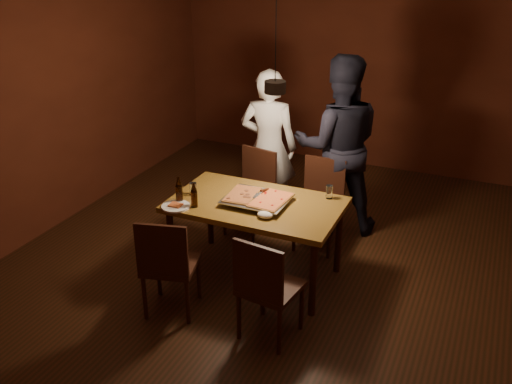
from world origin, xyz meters
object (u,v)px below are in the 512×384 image
at_px(chair_far_left, 253,184).
at_px(beer_bottle_a, 179,190).
at_px(chair_near_left, 167,259).
at_px(pizza_tray, 257,200).
at_px(chair_near_right, 265,281).
at_px(plate_slice, 176,206).
at_px(dining_table, 256,210).
at_px(diner_white, 269,147).
at_px(diner_dark, 338,146).
at_px(chair_far_right, 321,195).
at_px(beer_bottle_b, 194,195).
at_px(pendant_lamp, 275,86).

xyz_separation_m(chair_far_left, beer_bottle_a, (-0.24, -1.07, 0.33)).
bearing_deg(chair_near_left, pizza_tray, 48.53).
distance_m(chair_near_right, plate_slice, 1.15).
xyz_separation_m(chair_far_left, chair_near_left, (-0.02, -1.65, 0.00)).
xyz_separation_m(dining_table, diner_white, (-0.36, 1.14, 0.16)).
height_order(beer_bottle_a, diner_dark, diner_dark).
height_order(dining_table, plate_slice, plate_slice).
height_order(beer_bottle_a, diner_white, diner_white).
relative_size(chair_far_left, chair_near_left, 0.96).
xyz_separation_m(chair_far_right, beer_bottle_a, (-0.97, -1.09, 0.33)).
bearing_deg(plate_slice, pizza_tray, 30.78).
relative_size(chair_near_right, diner_white, 0.29).
distance_m(chair_near_left, diner_dark, 2.24).
bearing_deg(chair_near_right, beer_bottle_a, 160.04).
bearing_deg(diner_dark, beer_bottle_b, 40.10).
relative_size(chair_far_left, chair_near_right, 1.02).
bearing_deg(chair_near_right, pendant_lamp, 116.83).
bearing_deg(diner_white, plate_slice, 71.86).
distance_m(pizza_tray, plate_slice, 0.71).
bearing_deg(chair_near_right, diner_dark, 99.52).
bearing_deg(plate_slice, diner_white, 81.03).
relative_size(dining_table, chair_far_left, 3.04).
xyz_separation_m(pizza_tray, plate_slice, (-0.61, -0.36, -0.01)).
distance_m(dining_table, diner_white, 1.21).
bearing_deg(pendant_lamp, pizza_tray, -113.59).
bearing_deg(beer_bottle_b, plate_slice, -153.08).
distance_m(beer_bottle_a, plate_slice, 0.15).
height_order(dining_table, diner_dark, diner_dark).
height_order(diner_dark, pendant_lamp, pendant_lamp).
distance_m(pizza_tray, beer_bottle_b, 0.56).
bearing_deg(chair_far_left, diner_white, -83.59).
relative_size(dining_table, chair_near_left, 2.93).
bearing_deg(chair_near_right, beer_bottle_b, 157.33).
bearing_deg(chair_far_left, chair_far_right, -167.34).
relative_size(chair_far_right, chair_near_right, 1.00).
distance_m(pizza_tray, beer_bottle_a, 0.69).
relative_size(chair_far_left, pizza_tray, 0.90).
xyz_separation_m(dining_table, diner_dark, (0.38, 1.22, 0.26)).
distance_m(chair_far_right, diner_white, 0.83).
bearing_deg(diner_dark, pendant_lamp, 53.52).
bearing_deg(beer_bottle_a, diner_dark, 55.95).
distance_m(chair_far_left, beer_bottle_b, 1.15).
bearing_deg(beer_bottle_a, beer_bottle_b, -11.47).
xyz_separation_m(chair_far_left, pizza_tray, (0.40, -0.82, 0.24)).
distance_m(chair_far_left, chair_near_right, 1.83).
distance_m(chair_far_right, diner_dark, 0.56).
distance_m(chair_far_right, chair_near_right, 1.65).
height_order(chair_far_right, chair_near_left, same).
height_order(chair_far_left, chair_far_right, same).
height_order(beer_bottle_b, pendant_lamp, pendant_lamp).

